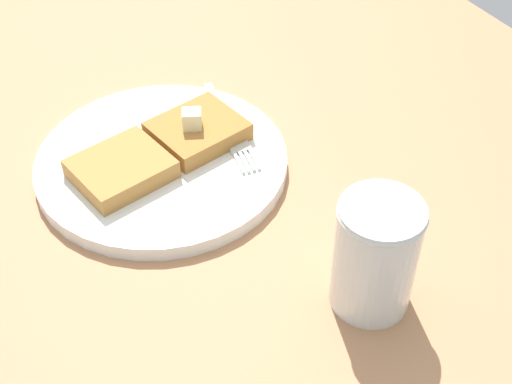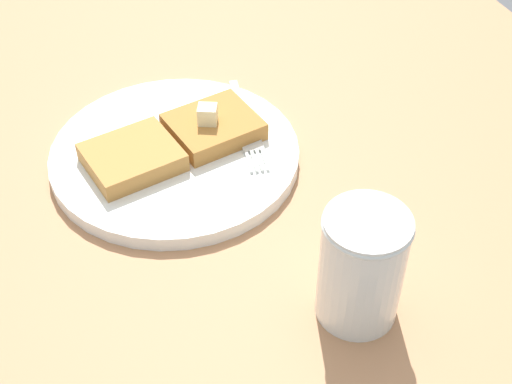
{
  "view_description": "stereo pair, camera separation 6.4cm",
  "coord_description": "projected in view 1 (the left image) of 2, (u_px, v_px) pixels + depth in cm",
  "views": [
    {
      "loc": [
        19.33,
        64.9,
        50.61
      ],
      "look_at": [
        -3.26,
        23.62,
        6.86
      ],
      "focal_mm": 50.0,
      "sensor_mm": 36.0,
      "label": 1
    },
    {
      "loc": [
        13.51,
        67.59,
        50.61
      ],
      "look_at": [
        -3.26,
        23.62,
        6.86
      ],
      "focal_mm": 50.0,
      "sensor_mm": 36.0,
      "label": 2
    }
  ],
  "objects": [
    {
      "name": "toast_slice_left",
      "position": [
        198.0,
        131.0,
        0.74
      ],
      "size": [
        10.12,
        9.24,
        1.96
      ],
      "primitive_type": "cube",
      "rotation": [
        0.0,
        0.0,
        0.2
      ],
      "color": "#AB7233",
      "rests_on": "plate"
    },
    {
      "name": "toast_slice_middle",
      "position": [
        121.0,
        169.0,
        0.7
      ],
      "size": [
        10.12,
        9.24,
        1.96
      ],
      "primitive_type": "cube",
      "rotation": [
        0.0,
        0.0,
        0.2
      ],
      "color": "#B07838",
      "rests_on": "plate"
    },
    {
      "name": "fork",
      "position": [
        231.0,
        131.0,
        0.75
      ],
      "size": [
        4.15,
        16.01,
        0.36
      ],
      "color": "silver",
      "rests_on": "plate"
    },
    {
      "name": "plate",
      "position": [
        162.0,
        162.0,
        0.73
      ],
      "size": [
        25.68,
        25.68,
        1.54
      ],
      "color": "white",
      "rests_on": "table_surface"
    },
    {
      "name": "table_surface",
      "position": [
        133.0,
        115.0,
        0.82
      ],
      "size": [
        101.13,
        101.13,
        2.36
      ],
      "primitive_type": "cube",
      "color": "#AD7951",
      "rests_on": "ground"
    },
    {
      "name": "syrup_jar",
      "position": [
        374.0,
        260.0,
        0.58
      ],
      "size": [
        7.09,
        7.09,
        10.62
      ],
      "color": "#351609",
      "rests_on": "table_surface"
    },
    {
      "name": "butter_pat_primary",
      "position": [
        192.0,
        119.0,
        0.72
      ],
      "size": [
        2.49,
        2.4,
        1.94
      ],
      "primitive_type": "cube",
      "rotation": [
        0.0,
        0.0,
        2.71
      ],
      "color": "beige",
      "rests_on": "toast_slice_left"
    }
  ]
}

